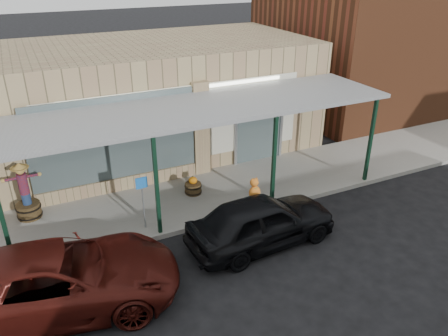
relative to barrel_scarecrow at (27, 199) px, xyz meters
name	(u,v)px	position (x,y,z in m)	size (l,w,h in m)	color
ground	(254,263)	(5.00, -4.54, -0.74)	(120.00, 120.00, 0.00)	black
sidewalk	(200,197)	(5.00, -0.94, -0.67)	(40.00, 3.20, 0.15)	gray
storefront	(153,98)	(5.00, 3.62, 1.35)	(12.00, 6.25, 4.20)	#9D8960
awning	(198,110)	(5.00, -0.98, 2.27)	(12.00, 3.00, 3.04)	slate
block_buildings_near	(190,45)	(7.01, 4.66, 3.02)	(61.00, 8.00, 8.00)	brown
barrel_scarecrow	(27,199)	(0.00, 0.00, 0.00)	(1.01, 0.89, 1.75)	#49371D
barrel_pumpkin	(193,187)	(4.85, -0.74, -0.37)	(0.58, 0.58, 0.62)	#49371D
handicap_sign	(143,196)	(2.90, -1.98, 0.42)	(0.33, 0.04, 1.58)	gray
parked_sedan	(262,221)	(5.59, -3.85, -0.04)	(4.20, 1.97, 1.53)	black
car_maroon	(57,279)	(0.38, -4.00, -0.01)	(2.44, 5.30, 1.47)	#44120D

